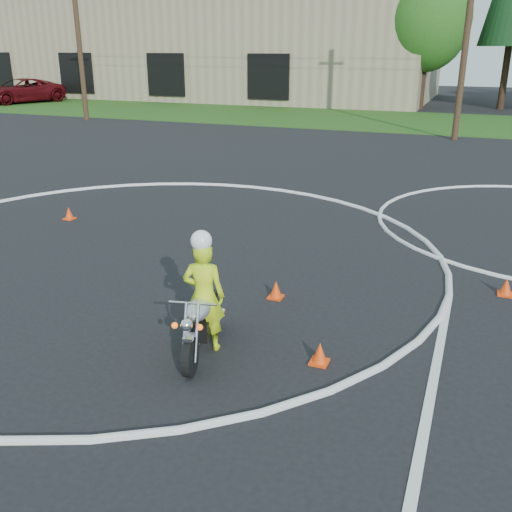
% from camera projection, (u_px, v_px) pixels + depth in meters
% --- Properties ---
extents(ground, '(120.00, 120.00, 0.00)m').
position_uv_depth(ground, '(40.00, 311.00, 9.03)').
color(ground, black).
rests_on(ground, ground).
extents(grass_strip, '(120.00, 10.00, 0.02)m').
position_uv_depth(grass_strip, '(369.00, 120.00, 32.59)').
color(grass_strip, '#1E4714').
rests_on(grass_strip, ground).
extents(course_markings, '(19.05, 19.05, 0.12)m').
position_uv_depth(course_markings, '(265.00, 244.00, 12.08)').
color(course_markings, silver).
rests_on(course_markings, ground).
extents(primary_motorcycle, '(0.64, 1.74, 0.93)m').
position_uv_depth(primary_motorcycle, '(201.00, 322.00, 7.66)').
color(primary_motorcycle, black).
rests_on(primary_motorcycle, ground).
extents(rider_primary_grp, '(0.64, 0.49, 1.72)m').
position_uv_depth(rider_primary_grp, '(204.00, 293.00, 7.64)').
color(rider_primary_grp, '#C8EA18').
rests_on(rider_primary_grp, ground).
extents(pickup_grp, '(4.87, 6.84, 1.73)m').
position_uv_depth(pickup_grp, '(21.00, 91.00, 42.06)').
color(pickup_grp, '#4F090E').
rests_on(pickup_grp, ground).
extents(traffic_cones, '(19.77, 15.56, 0.30)m').
position_uv_depth(traffic_cones, '(450.00, 282.00, 9.79)').
color(traffic_cones, '#FF430D').
rests_on(traffic_cones, ground).
extents(warehouse, '(41.00, 17.00, 8.30)m').
position_uv_depth(warehouse, '(192.00, 44.00, 48.70)').
color(warehouse, tan).
rests_on(warehouse, ground).
extents(utility_poles, '(41.60, 1.12, 10.00)m').
position_uv_depth(utility_poles, '(469.00, 14.00, 23.84)').
color(utility_poles, '#473321').
rests_on(utility_poles, ground).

